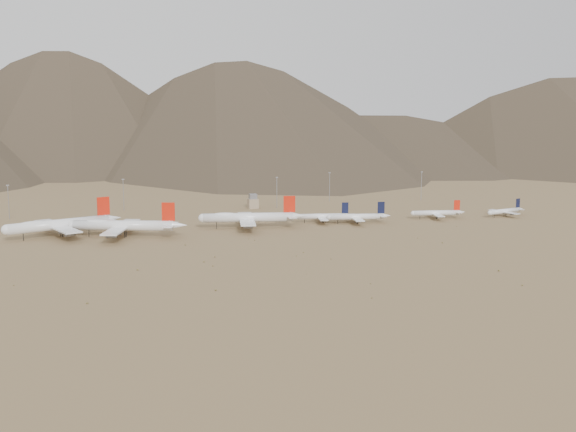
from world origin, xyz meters
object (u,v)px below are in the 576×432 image
object	(u,v)px
widebody_east	(249,217)
narrowbody_b	(358,217)
widebody_west	(60,224)
narrowbody_a	(324,216)
widebody_centre	(124,225)
control_tower	(253,202)

from	to	relation	value
widebody_east	narrowbody_b	size ratio (longest dim) A/B	1.59
widebody_west	narrowbody_a	distance (m)	182.44
widebody_centre	widebody_east	bearing A→B (deg)	25.91
narrowbody_a	control_tower	bearing A→B (deg)	120.63
widebody_west	narrowbody_b	size ratio (longest dim) A/B	1.62
widebody_west	widebody_east	size ratio (longest dim) A/B	1.02
narrowbody_b	widebody_centre	bearing A→B (deg)	-168.53
narrowbody_b	control_tower	world-z (taller)	narrowbody_b
widebody_east	control_tower	bearing A→B (deg)	84.91
widebody_west	control_tower	size ratio (longest dim) A/B	6.33
widebody_west	widebody_east	bearing A→B (deg)	-22.26
narrowbody_b	control_tower	xyz separation A→B (m)	(-54.51, 94.28, 0.27)
widebody_west	narrowbody_b	distance (m)	205.18
widebody_west	narrowbody_a	bearing A→B (deg)	-19.46
widebody_east	narrowbody_a	xyz separation A→B (m)	(57.43, 6.76, -2.94)
widebody_west	narrowbody_a	xyz separation A→B (m)	(182.39, 2.07, -3.42)
widebody_west	narrowbody_a	size ratio (longest dim) A/B	1.73
narrowbody_b	control_tower	size ratio (longest dim) A/B	3.90
widebody_east	narrowbody_a	world-z (taller)	widebody_east
narrowbody_a	widebody_centre	bearing A→B (deg)	-163.54
control_tower	narrowbody_a	bearing A→B (deg)	-69.11
widebody_east	narrowbody_b	bearing A→B (deg)	7.91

